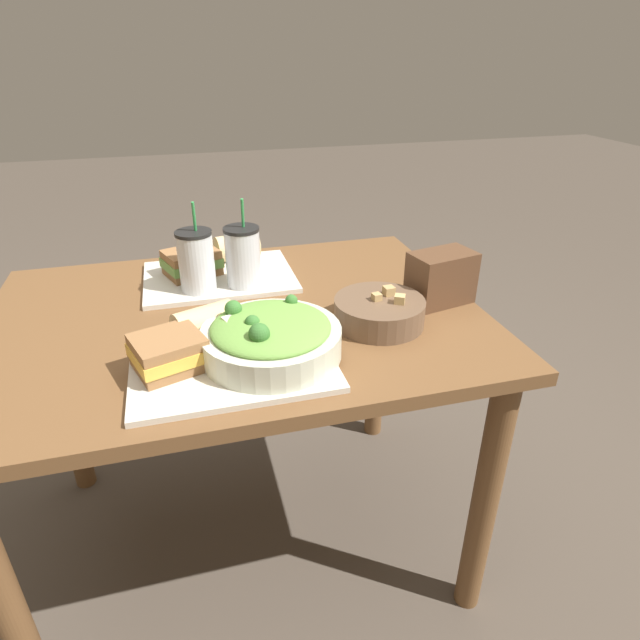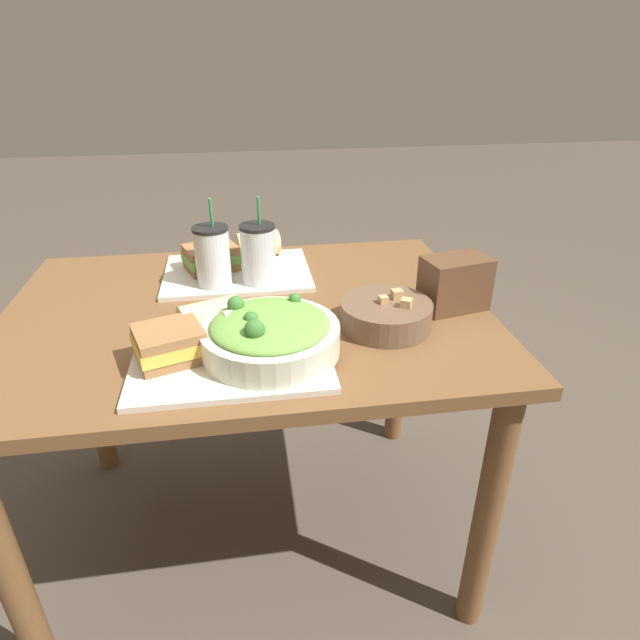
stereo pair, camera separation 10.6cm
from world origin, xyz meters
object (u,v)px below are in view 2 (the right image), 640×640
at_px(sandwich_far, 210,258).
at_px(drink_cup_red, 257,256).
at_px(drink_cup_dark, 211,258).
at_px(napkin_folded, 243,310).
at_px(sandwich_near, 168,344).
at_px(baguette_far, 258,244).
at_px(salad_bowl, 268,334).
at_px(chip_bag, 453,283).
at_px(soup_bowl, 384,314).
at_px(baguette_near, 209,317).

height_order(sandwich_far, drink_cup_red, drink_cup_red).
distance_m(drink_cup_dark, napkin_folded, 0.17).
bearing_deg(sandwich_far, drink_cup_dark, -104.64).
bearing_deg(sandwich_near, sandwich_far, 62.81).
height_order(sandwich_near, drink_cup_dark, drink_cup_dark).
distance_m(baguette_far, napkin_folded, 0.32).
bearing_deg(drink_cup_red, salad_bowl, -89.64).
bearing_deg(drink_cup_dark, chip_bag, -19.40).
bearing_deg(soup_bowl, drink_cup_dark, 144.72).
relative_size(drink_cup_red, napkin_folded, 1.41).
bearing_deg(baguette_near, chip_bag, -105.02).
relative_size(sandwich_near, baguette_near, 1.12).
relative_size(baguette_far, drink_cup_red, 0.58).
bearing_deg(sandwich_far, soup_bowl, -63.87).
distance_m(baguette_near, sandwich_far, 0.35).
distance_m(sandwich_far, drink_cup_red, 0.16).
bearing_deg(soup_bowl, sandwich_near, -169.47).
bearing_deg(sandwich_near, napkin_folded, 36.32).
distance_m(soup_bowl, napkin_folded, 0.32).
xyz_separation_m(chip_bag, napkin_folded, (-0.48, 0.06, -0.06)).
xyz_separation_m(soup_bowl, baguette_near, (-0.37, 0.01, 0.02)).
bearing_deg(drink_cup_red, soup_bowl, -45.40).
bearing_deg(chip_bag, napkin_folded, 161.42).
xyz_separation_m(soup_bowl, sandwich_far, (-0.38, 0.36, 0.01)).
bearing_deg(baguette_far, salad_bowl, 168.87).
relative_size(sandwich_far, napkin_folded, 1.04).
bearing_deg(chip_bag, drink_cup_red, 144.28).
bearing_deg(drink_cup_dark, baguette_near, -90.17).
xyz_separation_m(sandwich_near, sandwich_far, (0.07, 0.44, 0.00)).
xyz_separation_m(baguette_near, drink_cup_red, (0.11, 0.25, 0.03)).
xyz_separation_m(sandwich_far, baguette_far, (0.13, 0.08, 0.00)).
xyz_separation_m(baguette_far, drink_cup_dark, (-0.12, -0.18, 0.03)).
relative_size(salad_bowl, baguette_far, 2.14).
bearing_deg(napkin_folded, baguette_near, -121.77).
height_order(soup_bowl, drink_cup_red, drink_cup_red).
xyz_separation_m(salad_bowl, baguette_far, (0.01, 0.53, -0.01)).
height_order(baguette_far, drink_cup_dark, drink_cup_dark).
bearing_deg(chip_bag, drink_cup_dark, 148.74).
bearing_deg(soup_bowl, drink_cup_red, 134.60).
bearing_deg(drink_cup_dark, drink_cup_red, 0.00).
xyz_separation_m(soup_bowl, drink_cup_dark, (-0.37, 0.26, 0.05)).
height_order(salad_bowl, chip_bag, chip_bag).
relative_size(soup_bowl, baguette_far, 1.57).
height_order(baguette_far, chip_bag, chip_bag).
bearing_deg(chip_bag, baguette_near, 173.99).
bearing_deg(drink_cup_red, baguette_near, -114.29).
xyz_separation_m(drink_cup_dark, napkin_folded, (0.07, -0.14, -0.08)).
xyz_separation_m(baguette_near, napkin_folded, (0.07, 0.11, -0.05)).
height_order(baguette_near, sandwich_far, baguette_near).
relative_size(baguette_near, drink_cup_red, 0.64).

